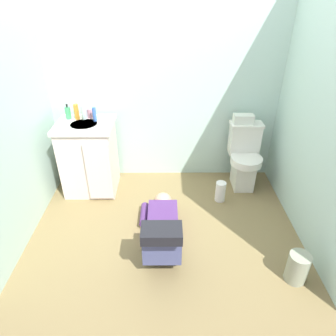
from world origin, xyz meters
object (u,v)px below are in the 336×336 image
object	(u,v)px
person_plumber	(162,229)
paper_towel_roll	(220,191)
vanity_cabinet	(90,157)
tissue_box	(243,119)
trash_can	(297,267)
faucet	(86,114)
toilet	(244,157)
soap_dispenser	(68,113)
bottle_pink	(90,113)
bottle_amber	(76,112)
bottle_blue	(94,114)
bottle_clear	(84,112)

from	to	relation	value
person_plumber	paper_towel_roll	xyz separation A→B (m)	(0.64, 0.66, -0.06)
vanity_cabinet	person_plumber	xyz separation A→B (m)	(0.81, -0.91, -0.24)
tissue_box	trash_can	bearing A→B (deg)	-82.53
person_plumber	faucet	bearing A→B (deg)	127.86
toilet	paper_towel_roll	distance (m)	0.51
paper_towel_roll	tissue_box	bearing A→B (deg)	58.12
soap_dispenser	trash_can	distance (m)	2.65
bottle_pink	toilet	bearing A→B (deg)	-2.89
tissue_box	trash_can	distance (m)	1.62
person_plumber	paper_towel_roll	bearing A→B (deg)	45.96
toilet	trash_can	bearing A→B (deg)	-83.89
vanity_cabinet	person_plumber	distance (m)	1.24
soap_dispenser	bottle_amber	xyz separation A→B (m)	(0.09, -0.01, 0.01)
toilet	bottle_blue	size ratio (longest dim) A/B	5.07
vanity_cabinet	trash_can	xyz separation A→B (m)	(1.90, -1.31, -0.29)
vanity_cabinet	soap_dispenser	bearing A→B (deg)	146.90
bottle_pink	soap_dispenser	bearing A→B (deg)	-172.17
toilet	bottle_amber	world-z (taller)	bottle_amber
toilet	faucet	bearing A→B (deg)	177.55
trash_can	tissue_box	bearing A→B (deg)	97.47
bottle_pink	bottle_blue	xyz separation A→B (m)	(0.07, -0.09, 0.02)
faucet	bottle_pink	xyz separation A→B (m)	(0.04, 0.01, 0.00)
toilet	person_plumber	size ratio (longest dim) A/B	0.70
bottle_pink	paper_towel_roll	bearing A→B (deg)	-16.01
vanity_cabinet	soap_dispenser	xyz separation A→B (m)	(-0.19, 0.13, 0.47)
tissue_box	paper_towel_roll	distance (m)	0.84
soap_dispenser	person_plumber	bearing A→B (deg)	-45.68
faucet	trash_can	xyz separation A→B (m)	(1.90, -1.45, -0.74)
toilet	bottle_pink	xyz separation A→B (m)	(-1.71, 0.09, 0.50)
toilet	bottle_blue	distance (m)	1.73
vanity_cabinet	paper_towel_roll	bearing A→B (deg)	-9.72
tissue_box	bottle_clear	world-z (taller)	bottle_clear
toilet	bottle_clear	xyz separation A→B (m)	(-1.78, 0.05, 0.53)
bottle_clear	tissue_box	bearing A→B (deg)	1.41
tissue_box	soap_dispenser	size ratio (longest dim) A/B	1.33
vanity_cabinet	trash_can	size ratio (longest dim) A/B	3.08
toilet	vanity_cabinet	distance (m)	1.75
bottle_blue	trash_can	distance (m)	2.39
bottle_clear	paper_towel_roll	world-z (taller)	bottle_clear
bottle_pink	bottle_blue	bearing A→B (deg)	-54.22
paper_towel_roll	bottle_amber	bearing A→B (deg)	166.77
soap_dispenser	bottle_clear	xyz separation A→B (m)	(0.17, -0.01, 0.01)
bottle_pink	paper_towel_roll	world-z (taller)	bottle_pink
vanity_cabinet	tissue_box	world-z (taller)	tissue_box
bottle_amber	bottle_pink	bearing A→B (deg)	17.19
tissue_box	bottle_pink	xyz separation A→B (m)	(-1.67, -0.00, 0.07)
paper_towel_roll	bottle_clear	bearing A→B (deg)	166.02
vanity_cabinet	bottle_pink	bearing A→B (deg)	77.11
vanity_cabinet	bottle_pink	xyz separation A→B (m)	(0.04, 0.16, 0.45)
tissue_box	trash_can	world-z (taller)	tissue_box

